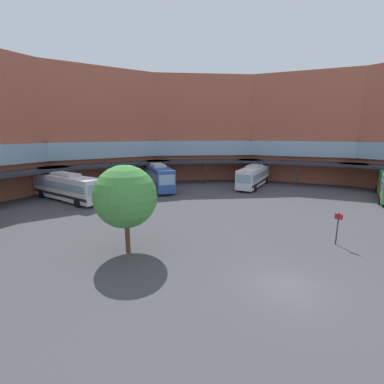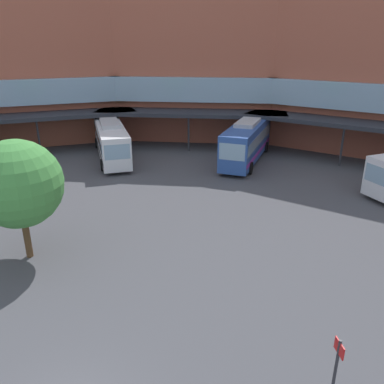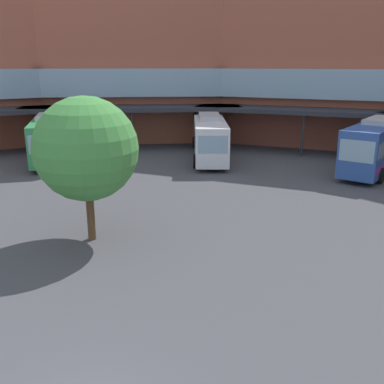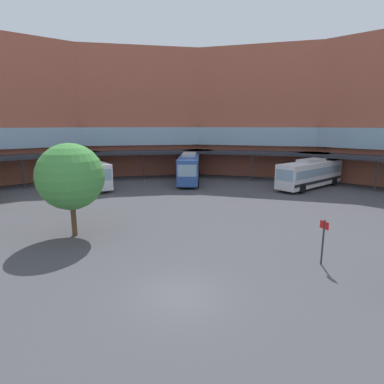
% 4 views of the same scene
% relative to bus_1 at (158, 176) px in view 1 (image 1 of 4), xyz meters
% --- Properties ---
extents(ground_plane, '(128.21, 128.21, 0.00)m').
position_rel_bus_1_xyz_m(ground_plane, '(-6.07, -29.47, -2.02)').
color(ground_plane, '#47474C').
extents(station_building, '(86.26, 47.72, 18.94)m').
position_rel_bus_1_xyz_m(station_building, '(-6.07, -5.98, 7.00)').
color(station_building, '#AD5942').
rests_on(station_building, ground).
extents(bus_1, '(5.17, 11.72, 3.98)m').
position_rel_bus_1_xyz_m(bus_1, '(0.00, 0.00, 0.00)').
color(bus_1, '#2D519E').
rests_on(bus_1, ground).
extents(bus_3, '(7.07, 12.37, 3.70)m').
position_rel_bus_1_xyz_m(bus_3, '(-13.51, -0.32, -0.14)').
color(bus_3, white).
rests_on(bus_3, ground).
extents(bus_4, '(11.04, 7.70, 3.62)m').
position_rel_bus_1_xyz_m(bus_4, '(14.01, -7.06, -0.18)').
color(bus_4, white).
rests_on(bus_4, ground).
extents(plaza_tree, '(4.64, 4.64, 6.60)m').
position_rel_bus_1_xyz_m(plaza_tree, '(-12.17, -19.80, 2.25)').
color(plaza_tree, brown).
rests_on(plaza_tree, ground).
extents(stop_sign_post, '(0.17, 0.59, 2.63)m').
position_rel_bus_1_xyz_m(stop_sign_post, '(2.37, -27.66, -0.41)').
color(stop_sign_post, '#2D2D33').
rests_on(stop_sign_post, ground).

